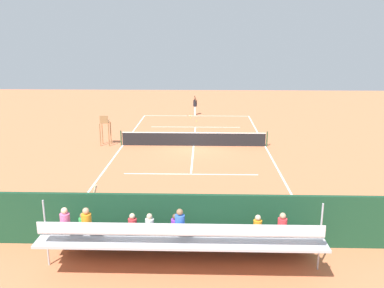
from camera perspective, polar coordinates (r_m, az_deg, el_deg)
The scene contains 13 objects.
ground_plane at distance 28.67m, azimuth 0.23°, elevation -0.26°, with size 60.00×60.00×0.00m, color #CC7047.
court_line_markings at distance 28.70m, azimuth 0.23°, elevation -0.23°, with size 10.10×22.20×0.01m.
tennis_net at distance 28.54m, azimuth 0.23°, elevation 0.72°, with size 10.30×0.10×1.07m.
backdrop_wall at distance 15.15m, azimuth -1.11°, elevation -10.54°, with size 18.00×0.16×2.00m, color #194228.
bleacher_stand at distance 13.98m, azimuth -1.88°, elevation -13.08°, with size 9.06×2.40×2.48m.
umpire_chair at distance 29.17m, azimuth -12.04°, elevation 2.34°, with size 0.67×0.67×2.14m.
courtside_bench at distance 16.18m, azimuth 10.75°, elevation -10.81°, with size 1.80×0.40×0.93m.
equipment_bag at distance 16.04m, azimuth 2.87°, elevation -12.30°, with size 0.90×0.36×0.36m, color black.
tennis_player at distance 39.64m, azimuth 0.43°, elevation 5.51°, with size 0.40×0.55×1.93m.
tennis_racket at distance 39.42m, azimuth -0.38°, elevation 3.97°, with size 0.50×0.53×0.03m.
tennis_ball_near at distance 38.22m, azimuth -0.17°, elevation 3.65°, with size 0.07×0.07×0.07m, color #CCDB33.
tennis_ball_far at distance 36.84m, azimuth 0.61°, elevation 3.22°, with size 0.07×0.07×0.07m, color #CCDB33.
line_judge at distance 16.46m, azimuth -13.54°, elevation -8.76°, with size 0.38×0.54×1.93m.
Camera 1 is at (-0.68, 27.65, 7.52)m, focal length 38.27 mm.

